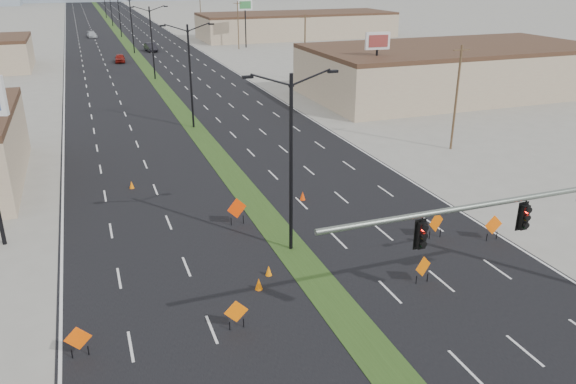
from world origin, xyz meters
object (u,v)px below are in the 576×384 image
object	(u,v)px
streetlight_1	(190,73)
signal_mast	(556,220)
streetlight_5	(111,5)
construction_sign_5	(493,226)
streetlight_3	(132,23)
car_left	(120,58)
construction_sign_0	(78,340)
construction_sign_2	(237,209)
car_mid	(151,47)
cone_0	(259,284)
car_far	(92,35)
streetlight_0	(291,159)
cone_3	(132,185)
cone_1	(269,271)
pole_sign_east_near	(377,47)
streetlight_6	(104,0)
construction_sign_1	(236,313)
streetlight_2	(152,41)
construction_sign_4	(436,223)
cone_2	(303,196)
streetlight_4	(119,13)
construction_sign_3	(423,268)
pole_sign_east_far	(245,9)

from	to	relation	value
streetlight_1	signal_mast	bearing A→B (deg)	-77.31
streetlight_5	construction_sign_5	distance (m)	143.57
streetlight_3	car_left	bearing A→B (deg)	-108.47
construction_sign_0	construction_sign_5	world-z (taller)	construction_sign_5
construction_sign_2	car_mid	bearing A→B (deg)	71.38
streetlight_1	streetlight_3	world-z (taller)	same
construction_sign_0	cone_0	xyz separation A→B (m)	(8.48, 2.44, -0.54)
streetlight_3	car_far	world-z (taller)	streetlight_3
streetlight_0	cone_3	distance (m)	15.79
cone_1	pole_sign_east_near	bearing A→B (deg)	53.62
streetlight_6	cone_1	bearing A→B (deg)	-90.71
streetlight_0	pole_sign_east_near	distance (m)	35.41
streetlight_0	car_far	distance (m)	113.74
construction_sign_1	pole_sign_east_near	xyz separation A→B (m)	(25.67, 34.97, 6.02)
streetlight_2	construction_sign_0	world-z (taller)	streetlight_2
construction_sign_5	cone_3	distance (m)	24.84
car_mid	construction_sign_4	distance (m)	87.36
car_mid	cone_1	size ratio (longest dim) A/B	8.21
cone_2	streetlight_4	bearing A→B (deg)	91.80
construction_sign_1	construction_sign_5	distance (m)	16.75
construction_sign_2	streetlight_5	bearing A→B (deg)	74.24
car_far	car_mid	bearing A→B (deg)	-76.36
streetlight_5	construction_sign_5	size ratio (longest dim) A/B	6.24
car_mid	cone_1	xyz separation A→B (m)	(-5.39, -87.93, -0.49)
streetlight_0	construction_sign_3	distance (m)	8.86
streetlight_3	car_left	world-z (taller)	streetlight_3
cone_0	cone_2	world-z (taller)	cone_2
streetlight_6	construction_sign_0	distance (m)	174.39
car_left	construction_sign_1	distance (m)	80.04
streetlight_2	car_left	xyz separation A→B (m)	(-3.43, 17.72, -4.73)
streetlight_3	construction_sign_4	xyz separation A→B (m)	(8.51, -85.65, -4.41)
car_mid	pole_sign_east_near	distance (m)	59.82
streetlight_4	car_far	size ratio (longest dim) A/B	2.21
car_far	construction_sign_3	xyz separation A→B (m)	(11.40, -119.21, 0.22)
car_far	pole_sign_east_near	size ratio (longest dim) A/B	0.53
streetlight_4	construction_sign_3	size ratio (longest dim) A/B	6.67
car_mid	construction_sign_1	world-z (taller)	car_mid
signal_mast	construction_sign_5	bearing A→B (deg)	67.09
streetlight_0	car_mid	bearing A→B (deg)	87.81
car_left	construction_sign_0	distance (m)	80.08
signal_mast	streetlight_0	distance (m)	13.18
streetlight_5	construction_sign_2	xyz separation A→B (m)	(-2.00, -135.77, -4.36)
cone_2	cone_0	bearing A→B (deg)	-122.18
car_mid	construction_sign_5	bearing A→B (deg)	-91.65
construction_sign_2	cone_0	size ratio (longest dim) A/B	2.80
construction_sign_0	car_left	bearing A→B (deg)	85.72
streetlight_5	car_left	distance (m)	66.54
cone_1	pole_sign_east_far	size ratio (longest dim) A/B	0.06
construction_sign_2	pole_sign_east_near	distance (m)	33.88
signal_mast	car_left	bearing A→B (deg)	98.15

